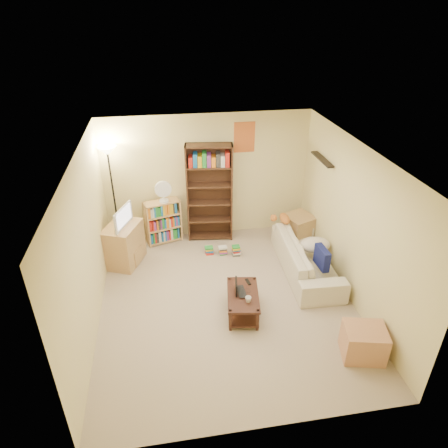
% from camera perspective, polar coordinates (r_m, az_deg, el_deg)
% --- Properties ---
extents(room, '(4.50, 4.54, 2.52)m').
position_cam_1_polar(room, '(5.71, 0.41, 1.62)').
color(room, tan).
rests_on(room, ground).
extents(sofa, '(2.10, 0.96, 0.59)m').
position_cam_1_polar(sofa, '(7.27, 11.71, -4.62)').
color(sofa, beige).
rests_on(sofa, ground).
extents(navy_pillow, '(0.14, 0.40, 0.35)m').
position_cam_1_polar(navy_pillow, '(6.81, 13.82, -4.69)').
color(navy_pillow, navy).
rests_on(navy_pillow, sofa).
extents(cream_blanket, '(0.55, 0.39, 0.23)m').
position_cam_1_polar(cream_blanket, '(7.24, 12.87, -2.91)').
color(cream_blanket, beige).
rests_on(cream_blanket, sofa).
extents(tabby_cat, '(0.47, 0.18, 0.16)m').
position_cam_1_polar(tabby_cat, '(7.64, 8.38, 0.80)').
color(tabby_cat, '#C66B2A').
rests_on(tabby_cat, sofa).
extents(coffee_table, '(0.59, 0.91, 0.38)m').
position_cam_1_polar(coffee_table, '(6.26, 2.70, -10.93)').
color(coffee_table, '#3E2017').
rests_on(coffee_table, ground).
extents(laptop, '(0.31, 0.21, 0.02)m').
position_cam_1_polar(laptop, '(6.20, 2.90, -9.61)').
color(laptop, black).
rests_on(laptop, coffee_table).
extents(laptop_screen, '(0.05, 0.28, 0.19)m').
position_cam_1_polar(laptop_screen, '(6.13, 1.76, -8.89)').
color(laptop_screen, white).
rests_on(laptop_screen, laptop).
extents(mug, '(0.18, 0.18, 0.09)m').
position_cam_1_polar(mug, '(6.01, 3.48, -10.71)').
color(mug, white).
rests_on(mug, coffee_table).
extents(tv_remote, '(0.07, 0.16, 0.02)m').
position_cam_1_polar(tv_remote, '(6.39, 3.45, -8.25)').
color(tv_remote, black).
rests_on(tv_remote, coffee_table).
extents(tv_stand, '(0.76, 0.87, 0.78)m').
position_cam_1_polar(tv_stand, '(7.52, -14.11, -2.84)').
color(tv_stand, tan).
rests_on(tv_stand, ground).
extents(television, '(0.70, 0.54, 0.37)m').
position_cam_1_polar(television, '(7.24, -14.65, 1.01)').
color(television, black).
rests_on(television, tv_stand).
extents(tall_bookshelf, '(0.92, 0.40, 1.97)m').
position_cam_1_polar(tall_bookshelf, '(7.79, -2.08, 4.73)').
color(tall_bookshelf, '#48281B').
rests_on(tall_bookshelf, ground).
extents(short_bookshelf, '(0.74, 0.46, 0.89)m').
position_cam_1_polar(short_bookshelf, '(8.01, -8.68, 0.34)').
color(short_bookshelf, tan).
rests_on(short_bookshelf, ground).
extents(desk_fan, '(0.32, 0.18, 0.44)m').
position_cam_1_polar(desk_fan, '(7.66, -8.68, 4.65)').
color(desk_fan, white).
rests_on(desk_fan, short_bookshelf).
extents(floor_lamp, '(0.35, 0.35, 2.04)m').
position_cam_1_polar(floor_lamp, '(7.57, -16.02, 7.64)').
color(floor_lamp, black).
rests_on(floor_lamp, ground).
extents(side_table, '(0.68, 0.68, 0.60)m').
position_cam_1_polar(side_table, '(8.08, 10.57, -0.74)').
color(side_table, tan).
rests_on(side_table, ground).
extents(end_cabinet, '(0.64, 0.57, 0.46)m').
position_cam_1_polar(end_cabinet, '(5.95, 19.32, -15.66)').
color(end_cabinet, tan).
rests_on(end_cabinet, ground).
extents(book_stacks, '(0.67, 0.27, 0.21)m').
position_cam_1_polar(book_stacks, '(7.67, 0.04, -3.79)').
color(book_stacks, red).
rests_on(book_stacks, ground).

